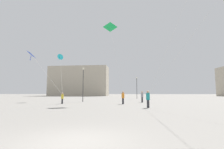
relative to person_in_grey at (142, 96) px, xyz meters
name	(u,v)px	position (x,y,z in m)	size (l,w,h in m)	color
ground_plane	(74,142)	(-4.99, -22.80, -1.01)	(300.00, 300.00, 0.00)	gray
person_in_grey	(142,96)	(0.00, 0.00, 0.00)	(0.40, 0.40, 1.85)	#2D2D33
person_in_yellow	(62,98)	(-11.98, -4.21, -0.13)	(0.35, 0.35, 1.61)	#2D2D33
person_in_orange	(123,97)	(-3.20, -4.22, -0.02)	(0.40, 0.40, 1.82)	#2D2D33
person_in_teal	(148,98)	(-0.53, -9.80, 0.00)	(0.40, 0.40, 1.85)	#2D2D33
kite_cobalt_delta	(32,55)	(-12.41, -12.19, 4.40)	(1.21, 8.87, 4.50)	blue
kite_cyan_diamond	(60,57)	(-15.55, 4.17, 7.68)	(4.29, 8.96, 8.01)	#1EB2C6
kite_emerald_delta	(110,28)	(-5.21, -1.18, 11.39)	(2.95, 3.46, 11.77)	green
building_left_hall	(79,81)	(-23.99, 52.65, 5.99)	(28.36, 10.82, 14.00)	#B2A893
lamppost_east	(83,79)	(-10.23, 1.29, 2.95)	(0.36, 0.36, 6.07)	#2D2D30
lamppost_west	(137,84)	(0.59, 16.34, 2.72)	(0.36, 0.36, 5.67)	#2D2D30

